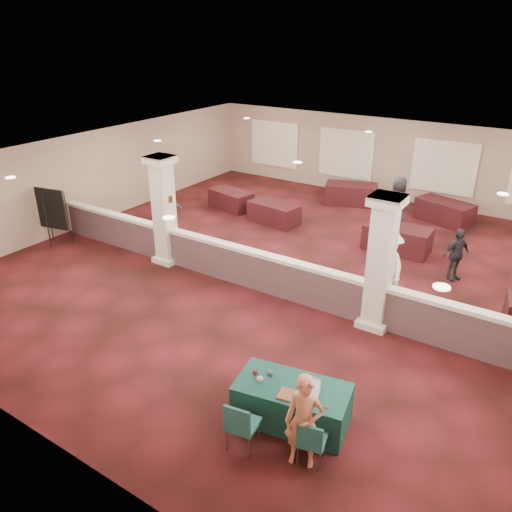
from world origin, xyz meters
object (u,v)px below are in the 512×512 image
Objects in this scene: near_table at (292,403)px; far_table_front_center at (397,239)px; conf_chair_main at (311,439)px; far_table_back_right at (444,212)px; easel_board at (51,209)px; far_table_back_left at (231,200)px; attendee_b at (388,264)px; attendee_a at (169,209)px; far_table_back_center at (351,194)px; woman at (304,422)px; far_table_front_left at (274,213)px; conf_chair_side at (240,423)px; attendee_d at (397,202)px; attendee_c at (456,254)px.

far_table_front_center is (-0.92, 8.32, 0.02)m from near_table.
conf_chair_main is 12.46m from far_table_back_right.
near_table is 1.06× the size of easel_board.
far_table_back_left is 0.95× the size of attendee_b.
attendee_a reaches higher than conf_chair_main.
far_table_back_center is (6.36, 9.00, -0.78)m from easel_board.
far_table_front_left is (-6.03, 9.04, -0.47)m from woman.
conf_chair_main is 0.47× the size of easel_board.
attendee_a is at bearing 131.05° from conf_chair_main.
conf_chair_side is at bearing -74.82° from attendee_a.
far_table_back_right is (-0.33, 11.71, 0.01)m from near_table.
far_table_front_left is 1.00× the size of attendee_d.
far_table_back_right is at bearing -1.66° from far_table_back_center.
easel_board is 13.40m from far_table_back_right.
far_table_front_left is at bearing -112.57° from far_table_back_center.
conf_chair_side is at bearing 106.86° from attendee_d.
attendee_b is (0.71, -3.00, 0.51)m from far_table_front_center.
far_table_front_center is at bearing 0.00° from far_table_front_left.
attendee_b reaches higher than attendee_d.
far_table_front_left is 1.03× the size of attendee_a.
attendee_b is at bearing -88.93° from far_table_back_right.
far_table_back_left is 1.16× the size of attendee_c.
attendee_b is (7.42, -3.43, 0.56)m from far_table_back_left.
attendee_b reaches higher than far_table_back_right.
woman reaches higher than far_table_back_left.
attendee_c reaches higher than far_table_back_center.
woman is 0.91× the size of attendee_b.
attendee_d is at bearing 109.72° from far_table_front_center.
easel_board is at bearing 149.07° from conf_chair_side.
conf_chair_side is 0.56× the size of far_table_back_left.
far_table_back_left is at bearing 118.60° from conf_chair_main.
far_table_back_right is at bearing 80.13° from far_table_front_center.
near_table is at bearing -88.40° from far_table_back_right.
conf_chair_main is 0.48× the size of attendee_d.
far_table_back_left is 4.78m from far_table_back_center.
near_table is at bearing -48.89° from far_table_back_left.
conf_chair_side reaches higher than far_table_back_center.
far_table_front_left is at bearing 38.10° from attendee_d.
attendee_d reaches higher than far_table_front_left.
attendee_a is at bearing 128.94° from conf_chair_side.
near_table is 1.32× the size of attendee_c.
near_table is at bearing -71.46° from far_table_back_center.
conf_chair_side reaches higher than conf_chair_main.
far_table_front_left is 3.79m from far_table_back_center.
far_table_back_left is (-8.24, 9.47, -0.48)m from woman.
woman reaches higher than attendee_c.
far_table_back_center is 1.02× the size of far_table_back_right.
far_table_front_center is (-1.65, 9.02, -0.11)m from conf_chair_main.
attendee_b is (0.16, 6.38, 0.34)m from conf_chair_side.
far_table_front_center is (-1.53, 9.04, -0.43)m from woman.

